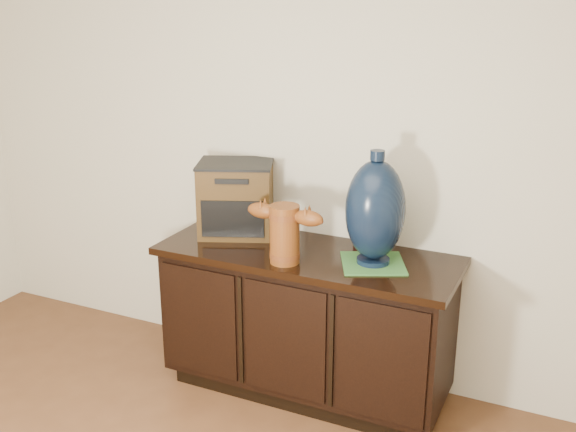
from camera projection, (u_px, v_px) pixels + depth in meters
The scene contains 6 objects.
sideboard at pixel (306, 321), 3.36m from camera, with size 1.46×0.56×0.75m.
terracotta_vessel at pixel (285, 231), 3.07m from camera, with size 0.39×0.15×0.28m.
tv_radio at pixel (236, 198), 3.45m from camera, with size 0.46×0.42×0.38m.
green_mat at pixel (373, 263), 3.10m from camera, with size 0.28×0.28×0.01m, color #376F32.
lamp_base at pixel (375, 211), 3.02m from camera, with size 0.36×0.36×0.53m.
spray_can at pixel (360, 228), 3.31m from camera, with size 0.06×0.06×0.18m.
Camera 1 is at (1.20, -0.55, 1.93)m, focal length 42.00 mm.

